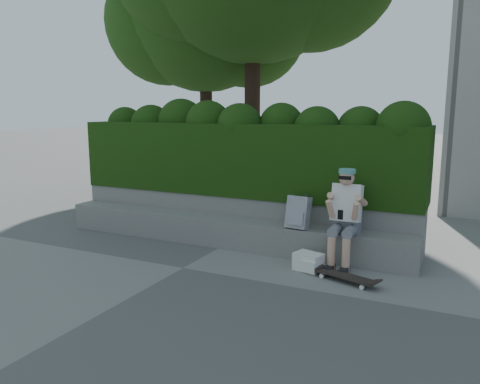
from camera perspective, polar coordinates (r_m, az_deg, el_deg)
The scene contains 9 objects.
ground at distance 6.66m, azimuth -6.95°, elevation -9.18°, with size 80.00×80.00×0.00m, color slate.
bench_ledge at distance 7.62m, azimuth -1.90°, elevation -4.85°, with size 6.00×0.45×0.45m, color gray.
planter_wall at distance 8.00m, azimuth -0.32°, elevation -3.02°, with size 6.00×0.50×0.75m, color gray.
hedge at distance 8.04m, azimuth 0.38°, elevation 4.09°, with size 6.00×1.00×1.20m, color black.
tree_right at distance 13.69m, azimuth -4.30°, elevation 21.52°, with size 4.54×4.54×7.19m.
person at distance 6.66m, azimuth 12.72°, elevation -2.63°, with size 0.40×0.76×1.38m.
skateboard at distance 6.24m, azimuth 12.67°, elevation -10.00°, with size 0.86×0.45×0.09m.
backpack_plaid at distance 6.94m, azimuth 7.12°, elevation -2.48°, with size 0.33×0.17×0.48m, color #BAB9BF.
backpack_ground at distance 6.56m, azimuth 8.35°, elevation -8.40°, with size 0.37×0.26×0.24m, color silver.
Camera 1 is at (3.43, -5.27, 2.19)m, focal length 35.00 mm.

